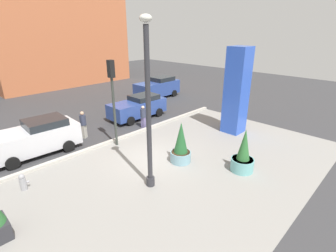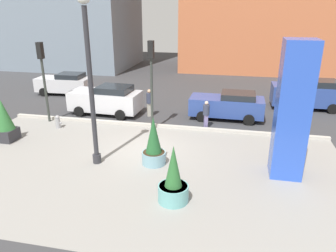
# 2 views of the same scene
# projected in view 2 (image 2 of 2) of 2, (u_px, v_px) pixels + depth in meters

# --- Properties ---
(ground_plane) EXTENTS (60.00, 60.00, 0.00)m
(ground_plane) POSITION_uv_depth(u_px,v_px,m) (163.00, 122.00, 19.10)
(ground_plane) COLOR #38383A
(plaza_pavement) EXTENTS (18.00, 10.00, 0.02)m
(plaza_pavement) POSITION_uv_depth(u_px,v_px,m) (131.00, 169.00, 13.60)
(plaza_pavement) COLOR gray
(plaza_pavement) RESTS_ON ground_plane
(curb_strip) EXTENTS (18.00, 0.24, 0.16)m
(curb_strip) POSITION_uv_depth(u_px,v_px,m) (159.00, 126.00, 18.26)
(curb_strip) COLOR #B7B2A8
(curb_strip) RESTS_ON ground_plane
(lamp_post) EXTENTS (0.44, 0.44, 6.79)m
(lamp_post) POSITION_uv_depth(u_px,v_px,m) (91.00, 89.00, 12.98)
(lamp_post) COLOR #2D2D33
(lamp_post) RESTS_ON ground_plane
(art_pillar_blue) EXTENTS (1.20, 1.20, 5.36)m
(art_pillar_blue) POSITION_uv_depth(u_px,v_px,m) (292.00, 111.00, 12.25)
(art_pillar_blue) COLOR blue
(art_pillar_blue) RESTS_ON ground_plane
(potted_plant_mid_plaza) EXTENTS (1.07, 1.07, 2.12)m
(potted_plant_mid_plaza) POSITION_uv_depth(u_px,v_px,m) (173.00, 182.00, 11.09)
(potted_plant_mid_plaza) COLOR #6BB2B2
(potted_plant_mid_plaza) RESTS_ON ground_plane
(potted_plant_curbside) EXTENTS (0.95, 0.95, 2.13)m
(potted_plant_curbside) POSITION_uv_depth(u_px,v_px,m) (4.00, 121.00, 16.13)
(potted_plant_curbside) COLOR #2D2D33
(potted_plant_curbside) RESTS_ON ground_plane
(potted_plant_near_left) EXTENTS (1.03, 1.03, 2.14)m
(potted_plant_near_left) POSITION_uv_depth(u_px,v_px,m) (154.00, 145.00, 13.76)
(potted_plant_near_left) COLOR #7AA8B7
(potted_plant_near_left) RESTS_ON ground_plane
(fire_hydrant) EXTENTS (0.36, 0.26, 0.75)m
(fire_hydrant) POSITION_uv_depth(u_px,v_px,m) (58.00, 122.00, 18.05)
(fire_hydrant) COLOR #99999E
(fire_hydrant) RESTS_ON ground_plane
(traffic_light_far_side) EXTENTS (0.28, 0.42, 4.59)m
(traffic_light_far_side) POSITION_uv_depth(u_px,v_px,m) (43.00, 69.00, 18.15)
(traffic_light_far_side) COLOR #333833
(traffic_light_far_side) RESTS_ON ground_plane
(traffic_light_corner) EXTENTS (0.28, 0.42, 4.81)m
(traffic_light_corner) POSITION_uv_depth(u_px,v_px,m) (151.00, 72.00, 16.77)
(traffic_light_corner) COLOR #333833
(traffic_light_corner) RESTS_ON ground_plane
(car_curb_east) EXTENTS (4.38, 2.05, 1.66)m
(car_curb_east) POSITION_uv_depth(u_px,v_px,m) (228.00, 105.00, 19.40)
(car_curb_east) COLOR #2D4793
(car_curb_east) RESTS_ON ground_plane
(car_curb_west) EXTENTS (4.61, 2.12, 1.94)m
(car_curb_west) POSITION_uv_depth(u_px,v_px,m) (309.00, 94.00, 21.34)
(car_curb_west) COLOR #2D4793
(car_curb_west) RESTS_ON ground_plane
(car_intersection) EXTENTS (4.14, 2.13, 1.64)m
(car_intersection) POSITION_uv_depth(u_px,v_px,m) (65.00, 83.00, 24.92)
(car_intersection) COLOR silver
(car_intersection) RESTS_ON ground_plane
(car_far_lane) EXTENTS (4.48, 2.25, 1.82)m
(car_far_lane) POSITION_uv_depth(u_px,v_px,m) (106.00, 100.00, 20.30)
(car_far_lane) COLOR silver
(car_far_lane) RESTS_ON ground_plane
(pedestrian_by_curb) EXTENTS (0.43, 0.43, 1.56)m
(pedestrian_by_curb) POSITION_uv_depth(u_px,v_px,m) (206.00, 113.00, 17.91)
(pedestrian_by_curb) COLOR slate
(pedestrian_by_curb) RESTS_ON ground_plane
(pedestrian_crossing) EXTENTS (0.48, 0.48, 1.71)m
(pedestrian_crossing) POSITION_uv_depth(u_px,v_px,m) (149.00, 101.00, 19.81)
(pedestrian_crossing) COLOR #B2AD9E
(pedestrian_crossing) RESTS_ON ground_plane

